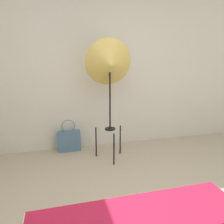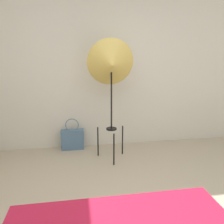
% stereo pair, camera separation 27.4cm
% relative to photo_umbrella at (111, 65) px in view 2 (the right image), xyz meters
% --- Properties ---
extents(wall_back, '(8.00, 0.05, 2.60)m').
position_rel_photo_umbrella_xyz_m(wall_back, '(-0.09, 0.57, -0.08)').
color(wall_back, beige).
rests_on(wall_back, ground_plane).
extents(photo_umbrella, '(0.66, 0.40, 1.73)m').
position_rel_photo_umbrella_xyz_m(photo_umbrella, '(0.00, 0.00, 0.00)').
color(photo_umbrella, black).
rests_on(photo_umbrella, ground_plane).
extents(tote_bag, '(0.37, 0.10, 0.52)m').
position_rel_photo_umbrella_xyz_m(tote_bag, '(-0.58, 0.42, -1.20)').
color(tote_bag, slate).
rests_on(tote_bag, ground_plane).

